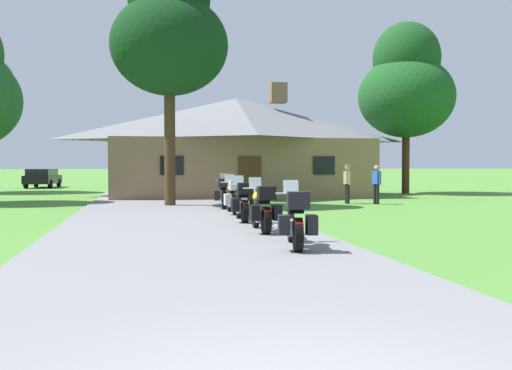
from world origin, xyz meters
TOP-DOWN VIEW (x-y plane):
  - ground_plane at (0.00, 20.00)m, footprint 500.00×500.00m
  - asphalt_driveway at (0.00, 18.00)m, footprint 6.40×80.00m
  - motorcycle_green_nearest_to_camera at (1.92, 7.44)m, footprint 0.93×2.07m
  - motorcycle_yellow_second_in_row at (1.85, 10.32)m, footprint 0.73×2.08m
  - motorcycle_black_third_in_row at (1.83, 13.09)m, footprint 0.75×2.08m
  - motorcycle_orange_fourth_in_row at (1.97, 15.77)m, footprint 0.72×2.08m
  - motorcycle_blue_farthest_in_row at (2.01, 18.38)m, footprint 0.88×2.08m
  - stone_lodge at (4.07, 28.76)m, footprint 14.04×9.24m
  - bystander_blue_shirt_near_lodge at (8.84, 20.28)m, footprint 0.32×0.53m
  - bystander_tan_shirt_beside_signpost at (7.74, 20.86)m, footprint 0.24×0.55m
  - tree_right_of_lodge at (14.23, 28.99)m, footprint 5.61×5.61m
  - tree_by_lodge_front at (0.09, 20.45)m, footprint 4.71×4.71m
  - parked_black_suv_far_left at (-8.32, 42.60)m, footprint 2.19×4.73m

SIDE VIEW (x-z plane):
  - ground_plane at x=0.00m, z-range 0.00..0.00m
  - asphalt_driveway at x=0.00m, z-range 0.00..0.06m
  - motorcycle_green_nearest_to_camera at x=1.92m, z-range -0.04..1.26m
  - motorcycle_yellow_second_in_row at x=1.85m, z-range -0.04..1.26m
  - motorcycle_black_third_in_row at x=1.83m, z-range -0.04..1.26m
  - motorcycle_orange_fourth_in_row at x=1.97m, z-range -0.04..1.26m
  - motorcycle_blue_farthest_in_row at x=2.01m, z-range -0.04..1.26m
  - parked_black_suv_far_left at x=-8.32m, z-range 0.08..1.48m
  - bystander_blue_shirt_near_lodge at x=8.84m, z-range 0.10..1.76m
  - bystander_tan_shirt_beside_signpost at x=7.74m, z-range 0.11..1.79m
  - stone_lodge at x=4.07m, z-range -0.37..5.88m
  - tree_right_of_lodge at x=14.23m, z-range 1.33..11.37m
  - tree_by_lodge_front at x=0.09m, z-range 1.94..12.06m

